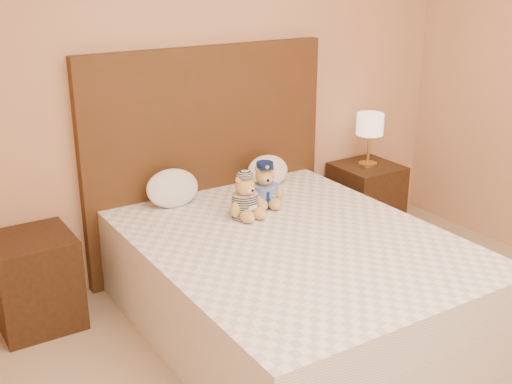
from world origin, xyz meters
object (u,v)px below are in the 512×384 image
at_px(nightstand_right, 365,199).
at_px(pillow_right, 268,169).
at_px(lamp, 370,127).
at_px(nightstand_left, 36,281).
at_px(bed, 293,282).
at_px(teddy_police, 265,184).
at_px(teddy_prisoner, 245,196).
at_px(pillow_left, 172,186).

bearing_deg(nightstand_right, pillow_right, 178.05).
relative_size(lamp, pillow_right, 1.26).
distance_m(nightstand_left, lamp, 2.56).
relative_size(bed, teddy_police, 7.00).
bearing_deg(teddy_police, bed, -87.33).
distance_m(teddy_prisoner, pillow_left, 0.50).
relative_size(teddy_prisoner, pillow_right, 0.86).
bearing_deg(teddy_police, lamp, 31.96).
height_order(nightstand_right, teddy_police, teddy_police).
bearing_deg(teddy_prisoner, pillow_left, 118.24).
bearing_deg(pillow_left, nightstand_left, -178.09).
distance_m(bed, lamp, 1.59).
height_order(nightstand_left, nightstand_right, same).
xyz_separation_m(nightstand_right, pillow_right, (-0.88, 0.03, 0.39)).
distance_m(bed, nightstand_right, 1.48).
xyz_separation_m(lamp, teddy_prisoner, (-1.32, -0.39, -0.16)).
height_order(teddy_prisoner, pillow_right, teddy_prisoner).
height_order(nightstand_left, pillow_left, pillow_left).
bearing_deg(teddy_police, pillow_left, 163.29).
height_order(bed, pillow_right, pillow_right).
relative_size(pillow_left, pillow_right, 1.11).
bearing_deg(nightstand_left, bed, -32.62).
bearing_deg(nightstand_left, pillow_left, 1.91).
xyz_separation_m(bed, teddy_prisoner, (-0.07, 0.41, 0.41)).
relative_size(nightstand_left, teddy_prisoner, 2.02).
bearing_deg(pillow_left, teddy_prisoner, -55.96).
bearing_deg(lamp, teddy_police, -165.27).
distance_m(nightstand_right, pillow_left, 1.65).
xyz_separation_m(nightstand_right, pillow_left, (-1.60, 0.03, 0.40)).
height_order(nightstand_right, lamp, lamp).
xyz_separation_m(nightstand_left, pillow_left, (0.90, 0.03, 0.40)).
bearing_deg(nightstand_right, teddy_prisoner, -163.64).
distance_m(lamp, teddy_prisoner, 1.38).
height_order(bed, teddy_police, teddy_police).
distance_m(nightstand_left, pillow_left, 0.98).
xyz_separation_m(teddy_prisoner, pillow_left, (-0.28, 0.42, -0.01)).
distance_m(nightstand_right, teddy_prisoner, 1.43).
bearing_deg(teddy_prisoner, nightstand_left, 156.06).
distance_m(nightstand_left, nightstand_right, 2.50).
distance_m(lamp, teddy_police, 1.17).
relative_size(teddy_police, pillow_right, 0.90).
height_order(nightstand_left, teddy_police, teddy_police).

